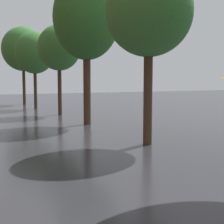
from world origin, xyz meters
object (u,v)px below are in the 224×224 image
Objects in this scene: street_tree_2 at (86,18)px; street_tree_3 at (59,48)px; street_tree_1 at (149,12)px; street_tree_5 at (23,49)px; street_tree_4 at (35,53)px.

street_tree_3 is (0.08, 4.04, -0.87)m from street_tree_2.
street_tree_5 is (-0.10, 16.90, 0.34)m from street_tree_1.
street_tree_2 is 1.07× the size of street_tree_5.
street_tree_2 is at bearing -89.33° from street_tree_5.
street_tree_5 is at bearing 88.54° from street_tree_4.
street_tree_1 is 4.80m from street_tree_2.
street_tree_1 is 16.90m from street_tree_5.
street_tree_1 is at bearing -90.48° from street_tree_2.
street_tree_3 is at bearing 89.22° from street_tree_1.
street_tree_4 reaches higher than street_tree_3.
street_tree_1 is 12.89m from street_tree_4.
street_tree_2 is 4.13m from street_tree_3.
street_tree_2 is (0.04, 4.76, 0.62)m from street_tree_1.
street_tree_2 reaches higher than street_tree_4.
street_tree_3 is at bearing -88.43° from street_tree_5.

